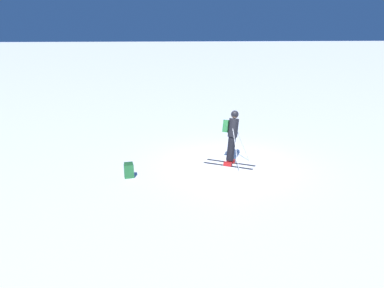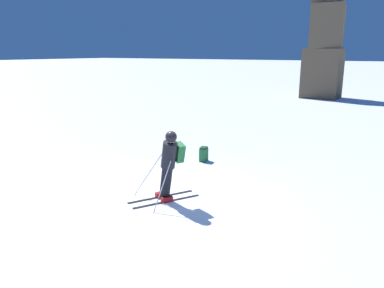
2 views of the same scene
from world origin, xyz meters
TOP-DOWN VIEW (x-y plane):
  - ground_plane at (0.00, 0.00)m, footprint 300.00×300.00m
  - skier at (0.12, -0.12)m, footprint 1.48×1.77m
  - spare_backpack at (-0.98, 3.46)m, footprint 0.26×0.33m

SIDE VIEW (x-z plane):
  - ground_plane at x=0.00m, z-range 0.00..0.00m
  - spare_backpack at x=-0.98m, z-range -0.01..0.49m
  - skier at x=0.12m, z-range 0.10..1.99m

